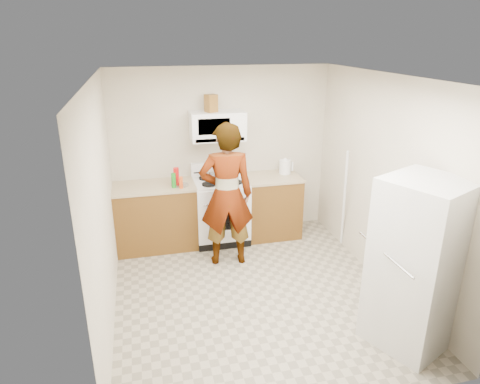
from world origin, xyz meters
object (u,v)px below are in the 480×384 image
object	(u,v)px
gas_range	(221,209)
saucepan	(209,174)
person	(227,195)
fridge	(417,265)
microwave	(217,126)
kettle	(285,167)

from	to	relation	value
gas_range	saucepan	bearing A→B (deg)	147.10
person	fridge	size ratio (longest dim) A/B	1.12
microwave	fridge	xyz separation A→B (m)	(1.38, -2.77, -0.85)
fridge	saucepan	size ratio (longest dim) A/B	8.49
fridge	person	bearing A→B (deg)	101.11
kettle	saucepan	size ratio (longest dim) A/B	1.03
gas_range	fridge	distance (m)	3.00
microwave	person	size ratio (longest dim) A/B	0.40
person	saucepan	xyz separation A→B (m)	(-0.10, 0.76, 0.05)
kettle	microwave	bearing A→B (deg)	167.30
saucepan	microwave	bearing A→B (deg)	13.06
gas_range	microwave	distance (m)	1.22
fridge	kettle	distance (m)	2.76
fridge	kettle	xyz separation A→B (m)	(-0.38, 2.73, 0.19)
kettle	saucepan	xyz separation A→B (m)	(-1.15, 0.00, -0.03)
microwave	gas_range	bearing A→B (deg)	-90.00
microwave	person	xyz separation A→B (m)	(-0.05, -0.79, -0.75)
person	microwave	bearing A→B (deg)	-87.38
gas_range	saucepan	size ratio (longest dim) A/B	5.64
gas_range	person	bearing A→B (deg)	-93.96
gas_range	kettle	xyz separation A→B (m)	(1.01, 0.09, 0.55)
gas_range	person	size ratio (longest dim) A/B	0.59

